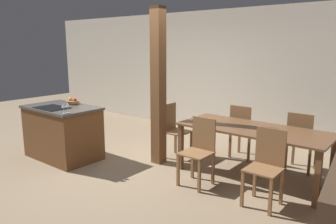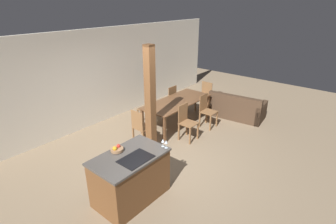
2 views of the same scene
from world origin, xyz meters
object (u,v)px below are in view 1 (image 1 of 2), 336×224
dining_table (253,134)px  dining_chair_head_end (174,129)px  kitchen_island (63,132)px  dining_chair_near_left (199,150)px  dining_chair_far_right (301,141)px  wine_glass_near (63,106)px  wine_glass_middle (68,105)px  dining_chair_far_left (243,130)px  dining_chair_near_right (266,165)px  timber_post (158,88)px  fruit_bowl (73,102)px

dining_table → dining_chair_head_end: dining_chair_head_end is taller
kitchen_island → dining_chair_near_left: 2.53m
dining_chair_far_right → wine_glass_near: bearing=38.4°
dining_table → dining_chair_far_right: size_ratio=2.30×
dining_chair_head_end → dining_table: bearing=-90.0°
dining_table → dining_chair_near_left: dining_chair_near_left is taller
kitchen_island → wine_glass_middle: 0.87m
wine_glass_middle → dining_chair_far_left: bearing=49.4°
dining_chair_near_right → wine_glass_middle: bearing=-163.9°
dining_chair_near_left → dining_chair_far_left: bearing=90.0°
dining_chair_near_left → timber_post: (-1.00, 0.30, 0.77)m
wine_glass_near → fruit_bowl: bearing=136.1°
dining_chair_far_right → dining_chair_head_end: (-1.95, -0.68, 0.00)m
fruit_bowl → dining_chair_far_left: fruit_bowl is taller
kitchen_island → dining_chair_near_right: size_ratio=1.40×
dining_chair_near_left → timber_post: bearing=163.2°
dining_chair_head_end → dining_chair_near_right: bearing=-109.3°
dining_chair_near_right → dining_chair_head_end: bearing=160.7°
wine_glass_near → dining_chair_far_right: 3.69m
dining_chair_near_right → timber_post: size_ratio=0.37×
wine_glass_near → dining_chair_near_left: bearing=25.6°
dining_chair_head_end → timber_post: 0.86m
dining_chair_near_right → dining_chair_far_left: size_ratio=1.00×
dining_chair_far_left → timber_post: 1.66m
timber_post → fruit_bowl: bearing=-158.5°
dining_chair_far_left → dining_chair_head_end: same height
fruit_bowl → dining_chair_near_left: bearing=6.6°
wine_glass_near → dining_table: (2.37, 1.58, -0.37)m
timber_post → dining_chair_head_end: bearing=85.2°
dining_chair_far_right → dining_table: bearing=54.4°
kitchen_island → dining_chair_near_right: bearing=9.2°
kitchen_island → wine_glass_near: 0.90m
dining_chair_near_left → dining_chair_near_right: same height
dining_chair_far_left → wine_glass_middle: bearing=49.4°
timber_post → dining_chair_far_left: bearing=46.7°
kitchen_island → dining_chair_head_end: 1.94m
dining_chair_near_right → dining_chair_head_end: size_ratio=1.00×
wine_glass_middle → dining_chair_far_right: (2.86, 2.19, -0.54)m
wine_glass_near → dining_chair_near_right: size_ratio=0.16×
wine_glass_near → dining_chair_far_right: bearing=38.4°
dining_chair_near_left → dining_chair_near_right: bearing=0.0°
fruit_bowl → dining_chair_head_end: (1.54, 0.97, -0.46)m
dining_table → dining_chair_near_right: size_ratio=2.30×
fruit_bowl → dining_chair_head_end: bearing=32.3°
fruit_bowl → kitchen_island: bearing=-80.9°
dining_table → dining_chair_near_right: bearing=-54.4°
kitchen_island → fruit_bowl: size_ratio=5.80×
wine_glass_middle → dining_chair_head_end: bearing=59.0°
fruit_bowl → dining_chair_near_left: 2.57m
wine_glass_near → wine_glass_middle: same height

